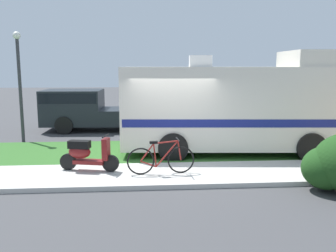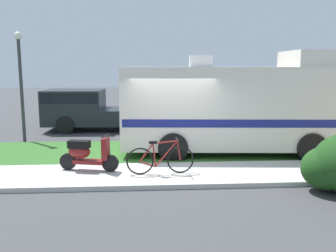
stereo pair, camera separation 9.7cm
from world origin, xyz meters
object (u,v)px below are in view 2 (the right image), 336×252
at_px(motorhome_rv, 236,106).
at_px(bicycle, 160,159).
at_px(pickup_truck_near, 94,109).
at_px(street_lamp_post, 21,76).
at_px(scooter, 86,153).

relative_size(motorhome_rv, bicycle, 4.15).
bearing_deg(pickup_truck_near, motorhome_rv, -42.73).
distance_m(pickup_truck_near, street_lamp_post, 3.75).
height_order(scooter, bicycle, scooter).
xyz_separation_m(scooter, bicycle, (1.93, -0.45, -0.07)).
bearing_deg(scooter, pickup_truck_near, 95.81).
bearing_deg(bicycle, scooter, 166.90).
bearing_deg(scooter, street_lamp_post, 124.12).
distance_m(motorhome_rv, scooter, 5.10).
xyz_separation_m(motorhome_rv, bicycle, (-2.59, -2.60, -1.07)).
relative_size(pickup_truck_near, street_lamp_post, 1.40).
bearing_deg(bicycle, motorhome_rv, 45.12).
height_order(scooter, street_lamp_post, street_lamp_post).
relative_size(scooter, pickup_truck_near, 0.28).
distance_m(scooter, street_lamp_post, 5.70).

